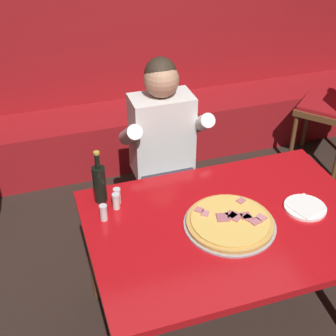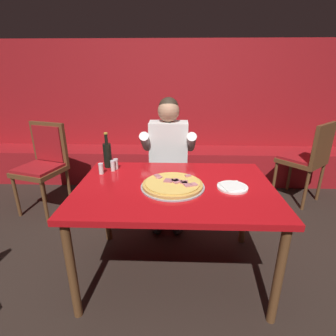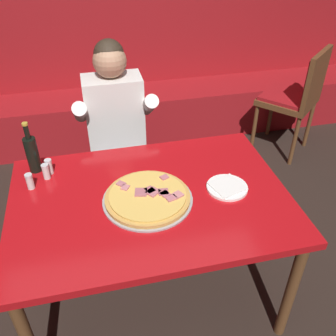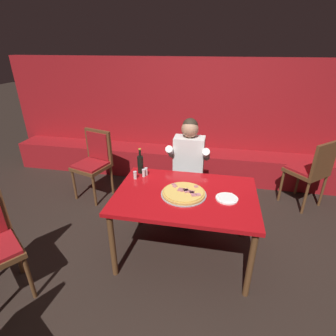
{
  "view_description": "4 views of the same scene",
  "coord_description": "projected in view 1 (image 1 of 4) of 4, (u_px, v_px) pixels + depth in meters",
  "views": [
    {
      "loc": [
        -0.83,
        -1.55,
        2.23
      ],
      "look_at": [
        -0.21,
        0.34,
        0.89
      ],
      "focal_mm": 50.0,
      "sensor_mm": 36.0,
      "label": 1
    },
    {
      "loc": [
        0.01,
        -1.67,
        1.52
      ],
      "look_at": [
        -0.06,
        0.31,
        0.77
      ],
      "focal_mm": 28.0,
      "sensor_mm": 36.0,
      "label": 2
    },
    {
      "loc": [
        -0.24,
        -1.4,
        1.96
      ],
      "look_at": [
        0.11,
        0.06,
        0.87
      ],
      "focal_mm": 40.0,
      "sensor_mm": 36.0,
      "label": 3
    },
    {
      "loc": [
        0.25,
        -2.19,
        2.08
      ],
      "look_at": [
        -0.2,
        0.13,
        0.95
      ],
      "focal_mm": 28.0,
      "sensor_mm": 36.0,
      "label": 4
    }
  ],
  "objects": [
    {
      "name": "booth_bench",
      "position": [
        136.0,
        134.0,
        4.02
      ],
      "size": [
        6.46,
        0.48,
        0.46
      ],
      "primitive_type": "cube",
      "color": "maroon",
      "rests_on": "ground_plane"
    },
    {
      "name": "ground_plane",
      "position": [
        221.0,
        322.0,
        2.68
      ],
      "size": [
        24.0,
        24.0,
        0.0
      ],
      "primitive_type": "plane",
      "color": "black"
    },
    {
      "name": "shaker_oregano",
      "position": [
        104.0,
        213.0,
        2.25
      ],
      "size": [
        0.04,
        0.04,
        0.09
      ],
      "color": "silver",
      "rests_on": "main_dining_table"
    },
    {
      "name": "shaker_red_pepper_flakes",
      "position": [
        116.0,
        202.0,
        2.32
      ],
      "size": [
        0.04,
        0.04,
        0.09
      ],
      "color": "silver",
      "rests_on": "main_dining_table"
    },
    {
      "name": "plate_white_paper",
      "position": [
        305.0,
        207.0,
        2.33
      ],
      "size": [
        0.21,
        0.21,
        0.02
      ],
      "color": "white",
      "rests_on": "main_dining_table"
    },
    {
      "name": "diner_seated_blue_shirt",
      "position": [
        166.0,
        151.0,
        2.89
      ],
      "size": [
        0.53,
        0.53,
        1.27
      ],
      "color": "black",
      "rests_on": "ground_plane"
    },
    {
      "name": "booth_wall_panel",
      "position": [
        123.0,
        40.0,
        3.87
      ],
      "size": [
        6.8,
        0.16,
        1.9
      ],
      "primitive_type": "cube",
      "color": "maroon",
      "rests_on": "ground_plane"
    },
    {
      "name": "shaker_black_pepper",
      "position": [
        117.0,
        196.0,
        2.36
      ],
      "size": [
        0.04,
        0.04,
        0.09
      ],
      "color": "silver",
      "rests_on": "main_dining_table"
    },
    {
      "name": "beer_bottle",
      "position": [
        99.0,
        183.0,
        2.34
      ],
      "size": [
        0.07,
        0.07,
        0.29
      ],
      "color": "black",
      "rests_on": "main_dining_table"
    },
    {
      "name": "pizza",
      "position": [
        230.0,
        222.0,
        2.22
      ],
      "size": [
        0.44,
        0.44,
        0.05
      ],
      "color": "#9E9EA3",
      "rests_on": "main_dining_table"
    },
    {
      "name": "main_dining_table",
      "position": [
        229.0,
        233.0,
        2.3
      ],
      "size": [
        1.38,
        0.95,
        0.76
      ],
      "color": "brown",
      "rests_on": "ground_plane"
    }
  ]
}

